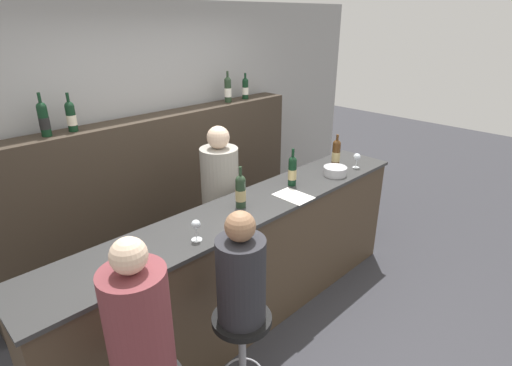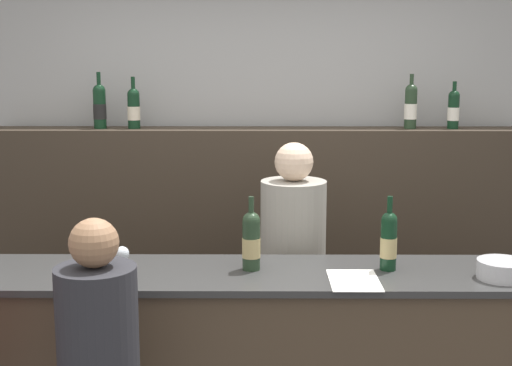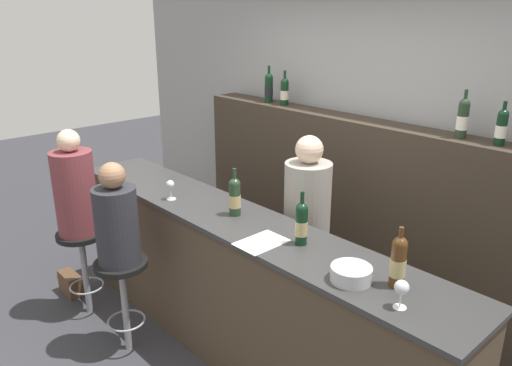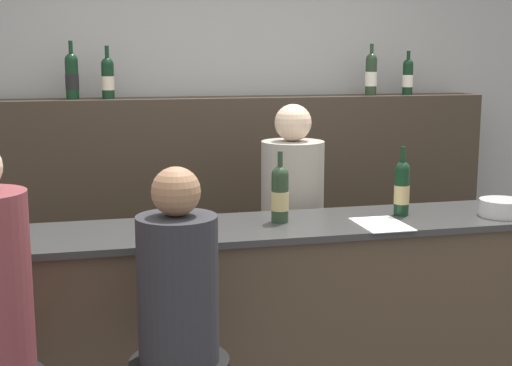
{
  "view_description": "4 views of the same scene",
  "coord_description": "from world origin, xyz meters",
  "px_view_note": "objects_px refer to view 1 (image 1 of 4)",
  "views": [
    {
      "loc": [
        -1.91,
        -1.77,
        2.46
      ],
      "look_at": [
        0.17,
        0.32,
        1.22
      ],
      "focal_mm": 28.0,
      "sensor_mm": 36.0,
      "label": 1
    },
    {
      "loc": [
        0.0,
        -2.78,
        2.03
      ],
      "look_at": [
        -0.02,
        0.27,
        1.48
      ],
      "focal_mm": 50.0,
      "sensor_mm": 36.0,
      "label": 2
    },
    {
      "loc": [
        2.37,
        -1.74,
        2.41
      ],
      "look_at": [
        0.16,
        0.29,
        1.37
      ],
      "focal_mm": 35.0,
      "sensor_mm": 36.0,
      "label": 3
    },
    {
      "loc": [
        -0.9,
        -2.82,
        1.85
      ],
      "look_at": [
        -0.17,
        0.2,
        1.29
      ],
      "focal_mm": 50.0,
      "sensor_mm": 36.0,
      "label": 4
    }
  ],
  "objects_px": {
    "metal_bowl": "(335,171)",
    "bar_stool_right": "(242,336)",
    "wine_bottle_backbar_1": "(71,116)",
    "guest_seated_right": "(241,275)",
    "wine_glass_1": "(357,158)",
    "wine_bottle_backbar_0": "(44,119)",
    "wine_bottle_counter_0": "(241,191)",
    "wine_bottle_counter_1": "(292,171)",
    "bartender": "(221,217)",
    "wine_glass_0": "(196,226)",
    "guest_seated_left": "(139,325)",
    "wine_bottle_counter_2": "(336,153)",
    "wine_bottle_backbar_2": "(228,89)",
    "wine_bottle_backbar_3": "(245,88)"
  },
  "relations": [
    {
      "from": "wine_bottle_backbar_2",
      "to": "wine_glass_1",
      "type": "xyz_separation_m",
      "value": [
        0.45,
        -1.36,
        -0.54
      ]
    },
    {
      "from": "wine_glass_1",
      "to": "guest_seated_left",
      "type": "bearing_deg",
      "value": -170.39
    },
    {
      "from": "wine_bottle_counter_0",
      "to": "wine_bottle_counter_1",
      "type": "bearing_deg",
      "value": 0.0
    },
    {
      "from": "bartender",
      "to": "wine_bottle_backbar_1",
      "type": "bearing_deg",
      "value": 143.01
    },
    {
      "from": "metal_bowl",
      "to": "guest_seated_right",
      "type": "relative_size",
      "value": 0.29
    },
    {
      "from": "wine_glass_1",
      "to": "bar_stool_right",
      "type": "distance_m",
      "value": 2.08
    },
    {
      "from": "wine_bottle_backbar_0",
      "to": "metal_bowl",
      "type": "distance_m",
      "value": 2.47
    },
    {
      "from": "wine_glass_0",
      "to": "wine_bottle_backbar_0",
      "type": "bearing_deg",
      "value": 105.51
    },
    {
      "from": "wine_bottle_counter_1",
      "to": "guest_seated_right",
      "type": "height_order",
      "value": "guest_seated_right"
    },
    {
      "from": "guest_seated_left",
      "to": "bartender",
      "type": "bearing_deg",
      "value": 37.58
    },
    {
      "from": "bar_stool_right",
      "to": "wine_bottle_backbar_2",
      "type": "bearing_deg",
      "value": 50.37
    },
    {
      "from": "wine_bottle_backbar_1",
      "to": "guest_seated_right",
      "type": "relative_size",
      "value": 0.42
    },
    {
      "from": "guest_seated_right",
      "to": "guest_seated_left",
      "type": "bearing_deg",
      "value": 180.0
    },
    {
      "from": "metal_bowl",
      "to": "bar_stool_right",
      "type": "height_order",
      "value": "metal_bowl"
    },
    {
      "from": "wine_bottle_backbar_2",
      "to": "wine_glass_1",
      "type": "distance_m",
      "value": 1.53
    },
    {
      "from": "wine_bottle_backbar_3",
      "to": "guest_seated_left",
      "type": "xyz_separation_m",
      "value": [
        -2.41,
        -1.8,
        -0.62
      ]
    },
    {
      "from": "wine_bottle_backbar_1",
      "to": "wine_bottle_backbar_3",
      "type": "xyz_separation_m",
      "value": [
        1.91,
        -0.0,
        -0.01
      ]
    },
    {
      "from": "wine_bottle_backbar_0",
      "to": "bartender",
      "type": "xyz_separation_m",
      "value": [
        1.13,
        -0.7,
        -1.0
      ]
    },
    {
      "from": "wine_glass_0",
      "to": "bartender",
      "type": "relative_size",
      "value": 0.09
    },
    {
      "from": "wine_bottle_counter_2",
      "to": "wine_bottle_counter_0",
      "type": "bearing_deg",
      "value": -180.0
    },
    {
      "from": "wine_glass_1",
      "to": "wine_bottle_backbar_3",
      "type": "bearing_deg",
      "value": 98.0
    },
    {
      "from": "guest_seated_right",
      "to": "wine_bottle_backbar_2",
      "type": "bearing_deg",
      "value": 50.37
    },
    {
      "from": "wine_bottle_counter_0",
      "to": "wine_bottle_backbar_3",
      "type": "distance_m",
      "value": 1.76
    },
    {
      "from": "wine_bottle_counter_0",
      "to": "wine_bottle_counter_1",
      "type": "relative_size",
      "value": 0.99
    },
    {
      "from": "wine_glass_0",
      "to": "wine_glass_1",
      "type": "bearing_deg",
      "value": -0.0
    },
    {
      "from": "guest_seated_left",
      "to": "wine_bottle_backbar_1",
      "type": "bearing_deg",
      "value": 74.35
    },
    {
      "from": "guest_seated_right",
      "to": "wine_bottle_counter_0",
      "type": "bearing_deg",
      "value": 47.22
    },
    {
      "from": "wine_bottle_counter_1",
      "to": "wine_bottle_backbar_3",
      "type": "relative_size",
      "value": 1.19
    },
    {
      "from": "wine_bottle_counter_2",
      "to": "wine_bottle_backbar_1",
      "type": "xyz_separation_m",
      "value": [
        -1.98,
        1.2,
        0.49
      ]
    },
    {
      "from": "wine_bottle_backbar_3",
      "to": "bartender",
      "type": "xyz_separation_m",
      "value": [
        -0.98,
        -0.7,
        -0.98
      ]
    },
    {
      "from": "wine_bottle_counter_1",
      "to": "bar_stool_right",
      "type": "distance_m",
      "value": 1.46
    },
    {
      "from": "bar_stool_right",
      "to": "guest_seated_right",
      "type": "height_order",
      "value": "guest_seated_right"
    },
    {
      "from": "wine_glass_1",
      "to": "bartender",
      "type": "xyz_separation_m",
      "value": [
        -1.17,
        0.66,
        -0.46
      ]
    },
    {
      "from": "metal_bowl",
      "to": "wine_bottle_backbar_3",
      "type": "bearing_deg",
      "value": 84.94
    },
    {
      "from": "metal_bowl",
      "to": "guest_seated_right",
      "type": "distance_m",
      "value": 1.7
    },
    {
      "from": "guest_seated_right",
      "to": "wine_bottle_backbar_0",
      "type": "bearing_deg",
      "value": 101.5
    },
    {
      "from": "guest_seated_right",
      "to": "wine_glass_0",
      "type": "bearing_deg",
      "value": 88.57
    },
    {
      "from": "wine_bottle_backbar_2",
      "to": "wine_bottle_backbar_3",
      "type": "distance_m",
      "value": 0.26
    },
    {
      "from": "bartender",
      "to": "wine_glass_1",
      "type": "bearing_deg",
      "value": -29.4
    },
    {
      "from": "wine_bottle_counter_0",
      "to": "guest_seated_left",
      "type": "relative_size",
      "value": 0.39
    },
    {
      "from": "wine_bottle_counter_2",
      "to": "wine_bottle_backbar_1",
      "type": "bearing_deg",
      "value": 148.74
    },
    {
      "from": "guest_seated_left",
      "to": "guest_seated_right",
      "type": "xyz_separation_m",
      "value": [
        0.67,
        0.0,
        -0.05
      ]
    },
    {
      "from": "wine_bottle_counter_1",
      "to": "bartender",
      "type": "xyz_separation_m",
      "value": [
        -0.4,
        0.5,
        -0.49
      ]
    },
    {
      "from": "wine_bottle_counter_1",
      "to": "wine_bottle_backbar_3",
      "type": "distance_m",
      "value": 1.42
    },
    {
      "from": "wine_glass_0",
      "to": "wine_bottle_backbar_3",
      "type": "bearing_deg",
      "value": 38.07
    },
    {
      "from": "wine_bottle_counter_1",
      "to": "guest_seated_left",
      "type": "xyz_separation_m",
      "value": [
        -1.83,
        -0.6,
        -0.13
      ]
    },
    {
      "from": "wine_bottle_counter_2",
      "to": "wine_bottle_backbar_3",
      "type": "height_order",
      "value": "wine_bottle_backbar_3"
    },
    {
      "from": "guest_seated_right",
      "to": "wine_glass_1",
      "type": "bearing_deg",
      "value": 12.82
    },
    {
      "from": "wine_bottle_backbar_2",
      "to": "bartender",
      "type": "relative_size",
      "value": 0.2
    },
    {
      "from": "wine_bottle_backbar_2",
      "to": "wine_glass_1",
      "type": "relative_size",
      "value": 2.24
    }
  ]
}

